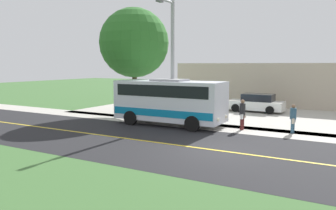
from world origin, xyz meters
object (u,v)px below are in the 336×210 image
Objects in this scene: street_light_pole at (172,57)px; parked_car_near at (256,103)px; commercial_building at (309,83)px; pedestrian_waiting at (242,114)px; pedestrian_with_bags at (293,118)px; shuttle_bus_front at (170,100)px; tree_curbside at (134,43)px.

street_light_pole is 1.74× the size of parked_car_near.
pedestrian_waiting is at bearing -6.48° from commercial_building.
pedestrian_with_bags is 0.90× the size of pedestrian_waiting.
pedestrian_waiting is 16.37m from commercial_building.
pedestrian_with_bags is 8.43m from parked_car_near.
commercial_building is at bearing 159.83° from parked_car_near.
commercial_building reaches higher than pedestrian_waiting.
shuttle_bus_front is 0.91× the size of street_light_pole.
parked_car_near is at bearing 159.14° from shuttle_bus_front.
pedestrian_with_bags is 15.82m from commercial_building.
pedestrian_with_bags is 0.07× the size of commercial_building.
street_light_pole is 5.37m from tree_curbside.
pedestrian_with_bags is (-1.12, 7.20, -0.73)m from shuttle_bus_front.
commercial_building is (-16.88, 6.32, 0.37)m from shuttle_bus_front.
pedestrian_with_bags is at bearing 27.77° from parked_car_near.
tree_curbside is (-1.76, -11.85, 4.56)m from pedestrian_with_bags.
street_light_pole is at bearing -21.08° from commercial_building.
shuttle_bus_front reaches higher than parked_car_near.
tree_curbside is (-2.53, -4.60, 1.15)m from street_light_pole.
street_light_pole is 17.86m from commercial_building.
pedestrian_waiting is (0.48, -2.72, 0.11)m from pedestrian_with_bags.
commercial_building is at bearing 141.93° from tree_curbside.
parked_car_near is at bearing 125.77° from tree_curbside.
pedestrian_with_bags is 0.21× the size of street_light_pole.
pedestrian_waiting is 0.07× the size of commercial_building.
pedestrian_with_bags is 2.77m from pedestrian_waiting.
street_light_pole reaches higher than commercial_building.
street_light_pole is at bearing -171.88° from shuttle_bus_front.
tree_curbside reaches higher than parked_car_near.
pedestrian_with_bags is at bearing 96.07° from street_light_pole.
tree_curbside is at bearing -38.07° from commercial_building.
pedestrian_with_bags is at bearing 3.20° from commercial_building.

